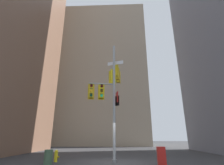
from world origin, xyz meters
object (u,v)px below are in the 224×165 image
at_px(signal_pole_assembly, 111,84).
at_px(trash_bin, 48,157).
at_px(newspaper_box, 162,156).
at_px(fire_hydrant, 56,156).

bearing_deg(signal_pole_assembly, trash_bin, -151.60).
distance_m(newspaper_box, trash_bin, 6.65).
relative_size(signal_pole_assembly, newspaper_box, 8.35).
bearing_deg(fire_hydrant, signal_pole_assembly, 12.04).
bearing_deg(newspaper_box, trash_bin, 179.15).
relative_size(fire_hydrant, trash_bin, 0.89).
relative_size(newspaper_box, trash_bin, 1.23).
relative_size(signal_pole_assembly, trash_bin, 10.25).
height_order(fire_hydrant, trash_bin, trash_bin).
bearing_deg(newspaper_box, fire_hydrant, 168.87).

